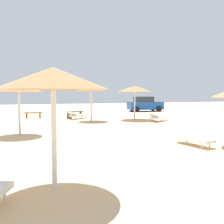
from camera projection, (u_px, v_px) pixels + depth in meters
name	position (u px, v px, depth m)	size (l,w,h in m)	color
ground_plane	(135.00, 147.00, 10.59)	(80.00, 80.00, 0.00)	#DBBA8C
parasol_0	(53.00, 79.00, 5.81)	(2.53, 2.53, 2.78)	silver
parasol_1	(19.00, 86.00, 13.45)	(2.35, 2.35, 2.83)	silver
parasol_4	(135.00, 89.00, 21.14)	(2.83, 2.83, 2.75)	silver
parasol_5	(91.00, 87.00, 20.09)	(2.24, 2.24, 2.90)	silver
lounger_2	(192.00, 138.00, 10.94)	(1.00, 2.00, 0.62)	white
lounger_4	(159.00, 117.00, 19.81)	(1.98, 1.43, 0.71)	white
lounger_5	(78.00, 115.00, 21.69)	(1.92, 1.63, 0.65)	white
bench_0	(69.00, 114.00, 22.34)	(0.59, 1.54, 0.49)	brown
bench_1	(75.00, 113.00, 23.80)	(1.53, 0.54, 0.49)	brown
bench_2	(33.00, 114.00, 22.41)	(1.53, 0.54, 0.49)	brown
parked_car	(145.00, 104.00, 30.24)	(4.12, 2.23, 1.72)	#194C9E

